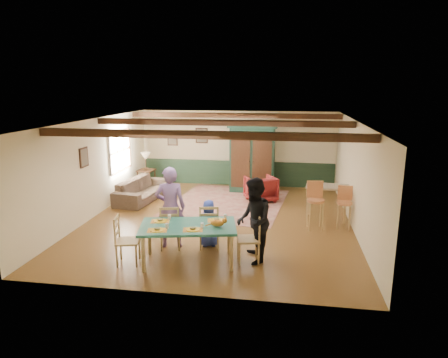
# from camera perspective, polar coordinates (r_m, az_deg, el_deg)

# --- Properties ---
(floor) EXTENTS (8.00, 8.00, 0.00)m
(floor) POSITION_cam_1_polar(r_m,az_deg,el_deg) (10.93, -0.74, -5.90)
(floor) COLOR brown
(floor) RESTS_ON ground
(wall_back) EXTENTS (7.00, 0.02, 2.70)m
(wall_back) POSITION_cam_1_polar(r_m,az_deg,el_deg) (14.46, 1.90, 4.36)
(wall_back) COLOR beige
(wall_back) RESTS_ON floor
(wall_left) EXTENTS (0.02, 8.00, 2.70)m
(wall_left) POSITION_cam_1_polar(r_m,az_deg,el_deg) (11.66, -17.98, 1.55)
(wall_left) COLOR beige
(wall_left) RESTS_ON floor
(wall_right) EXTENTS (0.02, 8.00, 2.70)m
(wall_right) POSITION_cam_1_polar(r_m,az_deg,el_deg) (10.57, 18.29, 0.35)
(wall_right) COLOR beige
(wall_right) RESTS_ON floor
(ceiling) EXTENTS (7.00, 8.00, 0.02)m
(ceiling) POSITION_cam_1_polar(r_m,az_deg,el_deg) (10.36, -0.79, 8.34)
(ceiling) COLOR white
(ceiling) RESTS_ON wall_back
(wainscot_back) EXTENTS (6.95, 0.03, 0.90)m
(wainscot_back) POSITION_cam_1_polar(r_m,az_deg,el_deg) (14.60, 1.86, 0.86)
(wainscot_back) COLOR #1A3020
(wainscot_back) RESTS_ON floor
(ceiling_beam_front) EXTENTS (6.95, 0.16, 0.16)m
(ceiling_beam_front) POSITION_cam_1_polar(r_m,az_deg,el_deg) (8.12, -3.52, 6.31)
(ceiling_beam_front) COLOR black
(ceiling_beam_front) RESTS_ON ceiling
(ceiling_beam_mid) EXTENTS (6.95, 0.16, 0.16)m
(ceiling_beam_mid) POSITION_cam_1_polar(r_m,az_deg,el_deg) (10.76, -0.42, 8.05)
(ceiling_beam_mid) COLOR black
(ceiling_beam_mid) RESTS_ON ceiling
(ceiling_beam_back) EXTENTS (6.95, 0.16, 0.16)m
(ceiling_beam_back) POSITION_cam_1_polar(r_m,az_deg,el_deg) (13.32, 1.41, 9.06)
(ceiling_beam_back) COLOR black
(ceiling_beam_back) RESTS_ON ceiling
(window_left) EXTENTS (0.06, 1.60, 1.30)m
(window_left) POSITION_cam_1_polar(r_m,az_deg,el_deg) (13.13, -14.62, 3.91)
(window_left) COLOR white
(window_left) RESTS_ON wall_left
(picture_left_wall) EXTENTS (0.04, 0.42, 0.52)m
(picture_left_wall) POSITION_cam_1_polar(r_m,az_deg,el_deg) (11.05, -19.37, 2.94)
(picture_left_wall) COLOR #797158
(picture_left_wall) RESTS_ON wall_left
(picture_back_a) EXTENTS (0.45, 0.04, 0.55)m
(picture_back_a) POSITION_cam_1_polar(r_m,az_deg,el_deg) (14.58, -3.21, 6.21)
(picture_back_a) COLOR #797158
(picture_back_a) RESTS_ON wall_back
(picture_back_b) EXTENTS (0.38, 0.04, 0.48)m
(picture_back_b) POSITION_cam_1_polar(r_m,az_deg,el_deg) (14.86, -7.37, 5.68)
(picture_back_b) COLOR #797158
(picture_back_b) RESTS_ON wall_back
(dining_table) EXTENTS (2.11, 1.44, 0.81)m
(dining_table) POSITION_cam_1_polar(r_m,az_deg,el_deg) (8.35, -5.10, -9.22)
(dining_table) COLOR #1D5C4D
(dining_table) RESTS_ON floor
(dining_chair_far_left) EXTENTS (0.54, 0.55, 1.02)m
(dining_chair_far_left) POSITION_cam_1_polar(r_m,az_deg,el_deg) (9.06, -7.64, -6.72)
(dining_chair_far_left) COLOR tan
(dining_chair_far_left) RESTS_ON floor
(dining_chair_far_right) EXTENTS (0.54, 0.55, 1.02)m
(dining_chair_far_right) POSITION_cam_1_polar(r_m,az_deg,el_deg) (9.03, -2.15, -6.69)
(dining_chair_far_right) COLOR tan
(dining_chair_far_right) RESTS_ON floor
(dining_chair_end_left) EXTENTS (0.55, 0.54, 1.02)m
(dining_chair_end_left) POSITION_cam_1_polar(r_m,az_deg,el_deg) (8.46, -13.60, -8.47)
(dining_chair_end_left) COLOR tan
(dining_chair_end_left) RESTS_ON floor
(dining_chair_end_right) EXTENTS (0.55, 0.54, 1.02)m
(dining_chair_end_right) POSITION_cam_1_polar(r_m,az_deg,el_deg) (8.34, 3.49, -8.42)
(dining_chair_end_right) COLOR tan
(dining_chair_end_right) RESTS_ON floor
(person_man) EXTENTS (0.75, 0.57, 1.86)m
(person_man) POSITION_cam_1_polar(r_m,az_deg,el_deg) (9.01, -7.67, -4.04)
(person_man) COLOR #7C5A9B
(person_man) RESTS_ON floor
(person_woman) EXTENTS (0.83, 0.98, 1.77)m
(person_woman) POSITION_cam_1_polar(r_m,az_deg,el_deg) (8.22, 4.28, -5.96)
(person_woman) COLOR black
(person_woman) RESTS_ON floor
(person_child) EXTENTS (0.59, 0.44, 1.08)m
(person_child) POSITION_cam_1_polar(r_m,az_deg,el_deg) (9.10, -2.16, -6.33)
(person_child) COLOR #293DA6
(person_child) RESTS_ON floor
(cat) EXTENTS (0.41, 0.22, 0.19)m
(cat) POSITION_cam_1_polar(r_m,az_deg,el_deg) (8.06, -0.98, -6.20)
(cat) COLOR orange
(cat) RESTS_ON dining_table
(place_setting_near_left) EXTENTS (0.49, 0.40, 0.11)m
(place_setting_near_left) POSITION_cam_1_polar(r_m,az_deg,el_deg) (7.99, -9.53, -6.91)
(place_setting_near_left) COLOR yellow
(place_setting_near_left) RESTS_ON dining_table
(place_setting_near_center) EXTENTS (0.49, 0.40, 0.11)m
(place_setting_near_center) POSITION_cam_1_polar(r_m,az_deg,el_deg) (7.93, -4.47, -6.91)
(place_setting_near_center) COLOR yellow
(place_setting_near_center) RESTS_ON dining_table
(place_setting_far_left) EXTENTS (0.49, 0.40, 0.11)m
(place_setting_far_left) POSITION_cam_1_polar(r_m,az_deg,el_deg) (8.49, -9.10, -5.66)
(place_setting_far_left) COLOR yellow
(place_setting_far_left) RESTS_ON dining_table
(place_setting_far_right) EXTENTS (0.49, 0.40, 0.11)m
(place_setting_far_right) POSITION_cam_1_polar(r_m,az_deg,el_deg) (8.43, -1.05, -5.61)
(place_setting_far_right) COLOR yellow
(place_setting_far_right) RESTS_ON dining_table
(area_rug) EXTENTS (3.78, 4.32, 0.01)m
(area_rug) POSITION_cam_1_polar(r_m,az_deg,el_deg) (12.50, 0.57, -3.38)
(area_rug) COLOR tan
(area_rug) RESTS_ON floor
(armoire) EXTENTS (1.66, 0.71, 2.31)m
(armoire) POSITION_cam_1_polar(r_m,az_deg,el_deg) (13.60, 4.06, 2.94)
(armoire) COLOR black
(armoire) RESTS_ON floor
(armchair) EXTENTS (1.16, 1.17, 0.80)m
(armchair) POSITION_cam_1_polar(r_m,az_deg,el_deg) (12.65, 5.27, -1.40)
(armchair) COLOR #4E0F13
(armchair) RESTS_ON floor
(sofa) EXTENTS (1.20, 2.43, 0.68)m
(sofa) POSITION_cam_1_polar(r_m,az_deg,el_deg) (13.01, -11.58, -1.46)
(sofa) COLOR #423329
(sofa) RESTS_ON floor
(end_table) EXTENTS (0.59, 0.59, 0.67)m
(end_table) POSITION_cam_1_polar(r_m,az_deg,el_deg) (14.44, -11.01, 0.01)
(end_table) COLOR black
(end_table) RESTS_ON floor
(table_lamp) EXTENTS (0.34, 0.34, 0.62)m
(table_lamp) POSITION_cam_1_polar(r_m,az_deg,el_deg) (14.31, -11.12, 2.52)
(table_lamp) COLOR beige
(table_lamp) RESTS_ON end_table
(counter_table) EXTENTS (1.20, 0.80, 0.94)m
(counter_table) POSITION_cam_1_polar(r_m,az_deg,el_deg) (11.26, 14.44, -3.24)
(counter_table) COLOR #B5AA8D
(counter_table) RESTS_ON floor
(bar_stool_left) EXTENTS (0.49, 0.53, 1.22)m
(bar_stool_left) POSITION_cam_1_polar(r_m,az_deg,el_deg) (10.35, 12.95, -3.80)
(bar_stool_left) COLOR #CA804E
(bar_stool_left) RESTS_ON floor
(bar_stool_right) EXTENTS (0.43, 0.47, 1.09)m
(bar_stool_right) POSITION_cam_1_polar(r_m,az_deg,el_deg) (10.62, 16.79, -3.97)
(bar_stool_right) COLOR #CA804E
(bar_stool_right) RESTS_ON floor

